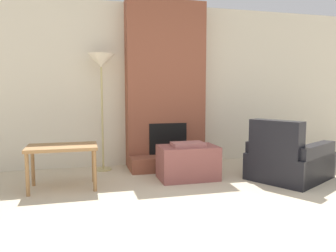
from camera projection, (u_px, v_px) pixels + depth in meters
ground_plane at (254, 242)px, 2.61m from camera, size 24.00×24.00×0.00m
wall_back at (162, 85)px, 5.44m from camera, size 7.43×0.06×2.60m
fireplace at (166, 91)px, 5.22m from camera, size 1.25×0.71×2.60m
ottoman at (188, 162)px, 4.49m from camera, size 0.79×0.51×0.51m
armchair at (287, 162)px, 4.46m from camera, size 1.31×1.23×0.83m
side_table at (62, 151)px, 4.02m from camera, size 0.83×0.52×0.54m
floor_lamp_left at (101, 67)px, 4.86m from camera, size 0.40×0.40×1.75m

